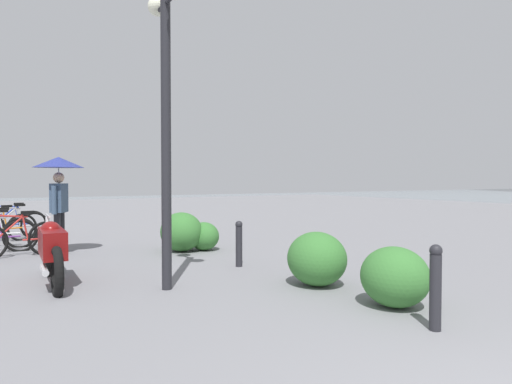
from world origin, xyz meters
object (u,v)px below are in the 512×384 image
object	(u,v)px
bicycle_red	(18,239)
pedestrian	(59,178)
bicycle_silver	(12,226)
bollard_mid	(239,243)
motorcycle	(52,250)
bicycle_blue	(11,223)
bollard_near	(435,286)
lamppost	(166,91)

from	to	relation	value
bicycle_red	pedestrian	size ratio (longest dim) A/B	0.87
bicycle_silver	bollard_mid	bearing A→B (deg)	-151.41
pedestrian	bicycle_silver	bearing A→B (deg)	13.60
bollard_mid	bicycle_red	bearing A→B (deg)	46.78
bicycle_silver	bicycle_red	bearing A→B (deg)	-179.90
motorcycle	bicycle_blue	world-z (taller)	motorcycle
bicycle_red	bollard_near	bearing A→B (deg)	-153.81
bicycle_red	bicycle_silver	bearing A→B (deg)	0.10
bollard_near	motorcycle	bearing A→B (deg)	36.66
pedestrian	bollard_near	xyz separation A→B (m)	(-7.01, -2.76, -1.14)
motorcycle	bollard_near	bearing A→B (deg)	-143.34
lamppost	bicycle_red	xyz separation A→B (m)	(4.08, 1.70, -2.44)
bicycle_blue	bollard_mid	size ratio (longest dim) A/B	2.15
lamppost	pedestrian	world-z (taller)	lamppost
bicycle_blue	pedestrian	distance (m)	4.08
motorcycle	bicycle_red	distance (m)	2.89
bicycle_red	pedestrian	bearing A→B (deg)	-99.60
pedestrian	bicycle_red	bearing A→B (deg)	80.40
motorcycle	pedestrian	size ratio (longest dim) A/B	1.07
motorcycle	bollard_near	distance (m)	5.32
bollard_mid	motorcycle	bearing A→B (deg)	84.54
bicycle_silver	pedestrian	bearing A→B (deg)	-166.40
bicycle_red	lamppost	bearing A→B (deg)	-157.38
bollard_near	bicycle_red	bearing A→B (deg)	26.19
bollard_near	pedestrian	bearing A→B (deg)	21.45
bicycle_silver	pedestrian	xyz separation A→B (m)	(-3.15, -0.76, 1.24)
bicycle_silver	bollard_mid	xyz separation A→B (m)	(-6.18, -3.37, 0.07)
pedestrian	bollard_near	world-z (taller)	pedestrian
motorcycle	bicycle_silver	size ratio (longest dim) A/B	1.23
bicycle_blue	bollard_near	distance (m)	11.38
bollard_near	bicycle_silver	bearing A→B (deg)	19.09
bicycle_silver	bollard_mid	distance (m)	7.04
lamppost	bollard_near	bearing A→B (deg)	-149.38
bollard_mid	bollard_near	bearing A→B (deg)	-177.87
bicycle_red	bollard_mid	world-z (taller)	bicycle_red
bicycle_red	pedestrian	xyz separation A→B (m)	(-0.13, -0.76, 1.24)
bicycle_red	bicycle_blue	xyz separation A→B (m)	(3.69, 0.01, 0.00)
lamppost	motorcycle	world-z (taller)	lamppost
bicycle_red	pedestrian	distance (m)	1.46
bollard_near	lamppost	bearing A→B (deg)	30.62
bicycle_blue	bicycle_silver	bearing A→B (deg)	-179.68
motorcycle	bicycle_red	xyz separation A→B (m)	(2.87, 0.33, -0.14)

